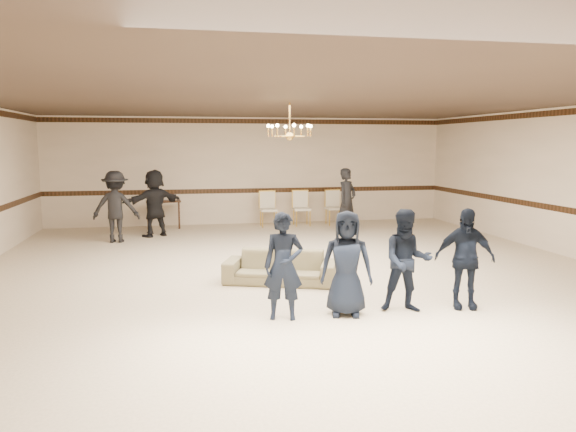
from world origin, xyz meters
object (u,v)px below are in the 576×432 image
object	(u,v)px
chandelier	(290,120)
boy_b	(347,263)
adult_left	(116,207)
banquet_chair_mid	(302,209)
settee	(280,267)
adult_mid	(155,203)
banquet_chair_right	(334,208)
boy_c	(407,261)
boy_d	(465,258)
boy_a	(283,266)
banquet_chair_left	(268,209)
console_table	(164,214)
adult_right	(347,201)

from	to	relation	value
chandelier	boy_b	size ratio (longest dim) A/B	0.63
adult_left	banquet_chair_mid	distance (m)	5.42
settee	adult_left	world-z (taller)	adult_left
settee	adult_mid	xyz separation A→B (m)	(-2.33, 5.49, 0.60)
banquet_chair_mid	banquet_chair_right	world-z (taller)	same
boy_c	adult_left	world-z (taller)	adult_left
boy_d	chandelier	bearing A→B (deg)	134.29
boy_b	banquet_chair_mid	world-z (taller)	boy_b
banquet_chair_right	settee	bearing A→B (deg)	-119.11
adult_mid	boy_d	bearing A→B (deg)	92.04
boy_a	banquet_chair_left	bearing A→B (deg)	94.67
boy_a	boy_b	world-z (taller)	same
adult_mid	console_table	size ratio (longest dim) A/B	1.82
boy_d	boy_b	bearing A→B (deg)	-165.34
boy_b	banquet_chair_right	world-z (taller)	boy_b
boy_d	banquet_chair_left	xyz separation A→B (m)	(-1.53, 8.60, -0.23)
settee	banquet_chair_left	world-z (taller)	banquet_chair_left
boy_d	boy_c	bearing A→B (deg)	-165.34
boy_a	boy_c	bearing A→B (deg)	12.44
console_table	boy_c	bearing A→B (deg)	-72.10
boy_a	adult_mid	world-z (taller)	adult_mid
boy_c	console_table	world-z (taller)	boy_c
chandelier	boy_c	xyz separation A→B (m)	(1.04, -3.40, -2.13)
settee	adult_mid	distance (m)	5.99
boy_c	banquet_chair_right	distance (m)	8.71
boy_c	adult_left	distance (m)	8.25
boy_b	adult_mid	size ratio (longest dim) A/B	0.85
adult_mid	adult_right	size ratio (longest dim) A/B	1.00
boy_b	banquet_chair_left	world-z (taller)	boy_b
adult_mid	banquet_chair_left	world-z (taller)	adult_mid
adult_left	adult_right	bearing A→B (deg)	-170.60
boy_b	adult_right	xyz separation A→B (m)	(2.18, 7.06, 0.14)
settee	banquet_chair_left	xyz separation A→B (m)	(0.86, 6.63, 0.23)
adult_mid	boy_b	bearing A→B (deg)	81.09
banquet_chair_left	banquet_chair_mid	size ratio (longest dim) A/B	1.00
chandelier	console_table	world-z (taller)	chandelier
chandelier	adult_right	size ratio (longest dim) A/B	0.54
boy_c	banquet_chair_left	distance (m)	8.63
boy_c	adult_right	distance (m)	7.18
adult_left	adult_right	world-z (taller)	same
boy_c	boy_d	bearing A→B (deg)	13.59
console_table	banquet_chair_mid	bearing A→B (deg)	-7.36
boy_c	settee	size ratio (longest dim) A/B	0.77
boy_d	adult_right	size ratio (longest dim) A/B	0.85
banquet_chair_left	boy_a	bearing A→B (deg)	-97.79
adult_left	boy_c	bearing A→B (deg)	131.41
boy_b	banquet_chair_right	bearing A→B (deg)	90.30
console_table	adult_right	bearing A→B (deg)	-23.96
settee	banquet_chair_right	distance (m)	7.22
boy_a	adult_right	world-z (taller)	adult_right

